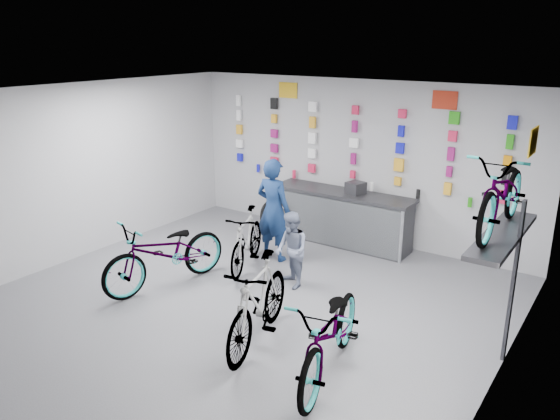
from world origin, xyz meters
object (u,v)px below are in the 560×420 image
Objects in this scene: bike_left at (166,253)px; bike_service at (247,240)px; clerk at (273,210)px; customer at (291,250)px; bike_right at (332,333)px; counter at (341,218)px; bike_center at (258,302)px.

bike_left is 1.40m from bike_service.
clerk is 1.50× the size of customer.
bike_right is at bearing 2.38° from bike_left.
clerk is at bearing 174.53° from customer.
customer is at bearing 139.32° from clerk.
bike_center is (0.83, -3.71, 0.08)m from counter.
customer is (-1.67, 1.72, 0.06)m from bike_right.
bike_center is 2.38m from bike_service.
bike_center is 0.92× the size of bike_right.
clerk reaches higher than bike_service.
customer reaches higher than bike_right.
clerk is (-1.44, 2.38, 0.33)m from bike_center.
counter is at bearing 48.14° from bike_service.
counter is 1.44× the size of bike_center.
bike_center reaches higher than bike_right.
bike_service is (-2.67, 1.89, -0.04)m from bike_right.
bike_center is 1.05× the size of clerk.
customer reaches higher than bike_service.
clerk reaches higher than counter.
bike_right is (3.26, -0.63, -0.01)m from bike_left.
bike_left is 3.32m from bike_right.
bike_right reaches higher than bike_service.
counter is 3.45m from bike_left.
counter is 3.80m from bike_center.
bike_service is at bearing -154.07° from customer.
counter is at bearing 88.30° from bike_center.
bike_center is at bearing -0.46° from bike_left.
bike_service is (-0.74, -1.92, 0.02)m from counter.
customer is at bearing 121.48° from bike_right.
clerk is at bearing 56.61° from bike_service.
counter is 2.11m from customer.
bike_center is at bearing 121.59° from clerk.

